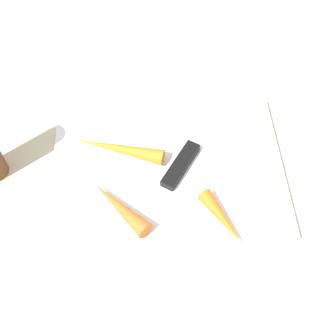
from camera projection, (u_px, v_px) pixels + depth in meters
ground_plane at (168, 172)px, 0.71m from camera, size 1.40×1.40×0.00m
cutting_board at (168, 170)px, 0.70m from camera, size 0.36×0.26×0.01m
knife at (184, 158)px, 0.70m from camera, size 0.13×0.18×0.01m
carrot_medium at (119, 207)px, 0.64m from camera, size 0.09×0.10×0.03m
carrot_longest at (118, 148)px, 0.70m from camera, size 0.15×0.07×0.03m
carrot_shortest at (223, 219)px, 0.64m from camera, size 0.07×0.09×0.02m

